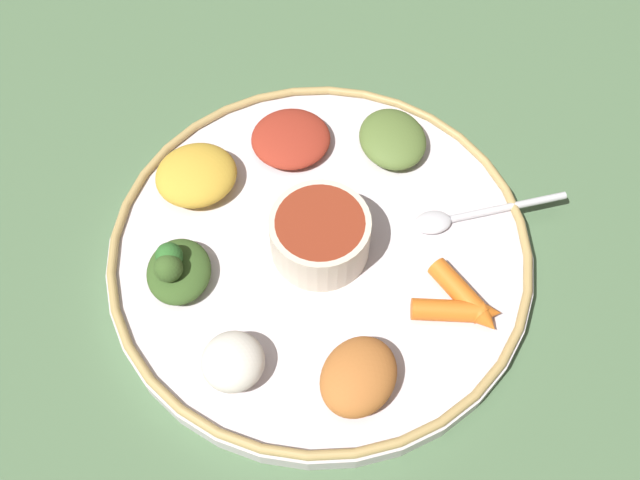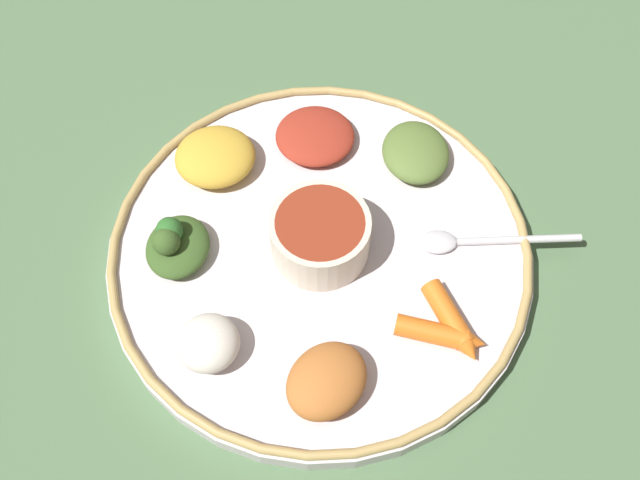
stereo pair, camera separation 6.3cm
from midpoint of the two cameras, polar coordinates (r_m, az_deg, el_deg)
name	(u,v)px [view 1 (the left image)]	position (r m, az deg, el deg)	size (l,w,h in m)	color
ground_plane	(320,259)	(0.66, -2.72, -1.75)	(2.40, 2.40, 0.00)	#4C6B47
platter	(320,254)	(0.66, -2.76, -1.33)	(0.38, 0.38, 0.02)	silver
platter_rim	(320,247)	(0.64, -2.81, -0.78)	(0.37, 0.37, 0.01)	tan
center_bowl	(320,235)	(0.63, -2.89, 0.18)	(0.09, 0.09, 0.04)	beige
spoon	(465,216)	(0.67, 8.61, 1.65)	(0.14, 0.06, 0.01)	silver
greens_pile	(176,269)	(0.64, -13.98, -2.42)	(0.08, 0.08, 0.04)	#385623
carrot_near_spoon	(455,311)	(0.61, 7.57, -5.76)	(0.07, 0.06, 0.02)	orange
carrot_outer	(464,296)	(0.62, 8.30, -4.57)	(0.02, 0.08, 0.02)	orange
mound_rice_white	(233,362)	(0.59, -9.89, -9.60)	(0.05, 0.05, 0.03)	silver
mound_chickpea	(359,376)	(0.58, -0.14, -10.88)	(0.07, 0.06, 0.03)	#B2662D
mound_beet	(291,139)	(0.71, -4.88, 7.68)	(0.08, 0.07, 0.02)	maroon
mound_collards	(393,139)	(0.70, 3.10, 7.67)	(0.07, 0.06, 0.02)	#567033
mound_lentil_yellow	(196,175)	(0.69, -12.25, 4.76)	(0.08, 0.07, 0.03)	gold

